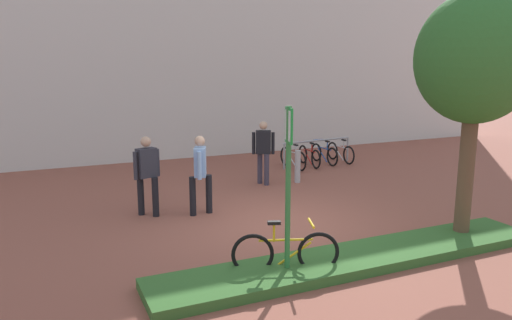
{
  "coord_description": "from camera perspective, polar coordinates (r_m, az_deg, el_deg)",
  "views": [
    {
      "loc": [
        -4.33,
        -8.37,
        3.18
      ],
      "look_at": [
        0.2,
        1.74,
        1.0
      ],
      "focal_mm": 33.9,
      "sensor_mm": 36.0,
      "label": 1
    }
  ],
  "objects": [
    {
      "name": "parking_sign_post",
      "position": [
        7.07,
        3.83,
        -1.01
      ],
      "size": [
        0.12,
        0.36,
        2.61
      ],
      "color": "#2D7238",
      "rests_on": "ground"
    },
    {
      "name": "building_facade",
      "position": [
        17.35,
        -9.96,
        16.97
      ],
      "size": [
        28.0,
        1.2,
        10.0
      ],
      "primitive_type": "cube",
      "color": "silver",
      "rests_on": "ground"
    },
    {
      "name": "bike_rack_cluster",
      "position": [
        15.76,
        7.22,
        0.67
      ],
      "size": [
        2.64,
        1.79,
        0.83
      ],
      "color": "#99999E",
      "rests_on": "ground"
    },
    {
      "name": "ground_plane",
      "position": [
        9.95,
        3.1,
        -7.54
      ],
      "size": [
        60.0,
        60.0,
        0.0
      ],
      "primitive_type": "plane",
      "color": "brown"
    },
    {
      "name": "bollard_steel",
      "position": [
        13.31,
        4.93,
        -0.76
      ],
      "size": [
        0.16,
        0.16,
        0.9
      ],
      "primitive_type": "cylinder",
      "color": "#ADADB2",
      "rests_on": "ground"
    },
    {
      "name": "bike_at_sign",
      "position": [
        7.59,
        3.54,
        -10.82
      ],
      "size": [
        1.6,
        0.65,
        0.86
      ],
      "color": "black",
      "rests_on": "ground"
    },
    {
      "name": "tree_sidewalk",
      "position": [
        9.37,
        24.48,
        10.66
      ],
      "size": [
        2.08,
        2.08,
        4.45
      ],
      "color": "brown",
      "rests_on": "ground"
    },
    {
      "name": "person_suited_navy",
      "position": [
        12.96,
        0.86,
        1.36
      ],
      "size": [
        0.56,
        0.4,
        1.72
      ],
      "color": "#383342",
      "rests_on": "ground"
    },
    {
      "name": "person_shirt_white",
      "position": [
        10.39,
        -6.58,
        -1.17
      ],
      "size": [
        0.52,
        0.57,
        1.72
      ],
      "color": "black",
      "rests_on": "ground"
    },
    {
      "name": "planter_strip",
      "position": [
        8.23,
        12.01,
        -11.26
      ],
      "size": [
        7.0,
        1.1,
        0.16
      ],
      "primitive_type": "cube",
      "color": "#336028",
      "rests_on": "ground"
    },
    {
      "name": "person_suited_dark",
      "position": [
        10.48,
        -12.74,
        -1.26
      ],
      "size": [
        0.59,
        0.37,
        1.72
      ],
      "color": "black",
      "rests_on": "ground"
    }
  ]
}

